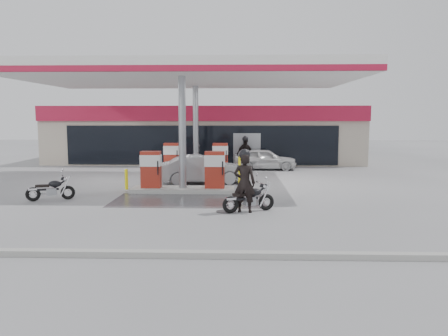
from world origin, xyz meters
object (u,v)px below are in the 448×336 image
object	(u,v)px
main_motorcycle	(250,199)
sedan_white	(265,159)
parked_motorcycle	(51,190)
hatchback_silver	(203,169)
biker_main	(245,183)
pump_island_near	(183,176)
biker_walking	(245,154)
parked_car_left	(126,155)
attendant	(198,158)
pump_island_far	(196,162)

from	to	relation	value
main_motorcycle	sedan_white	xyz separation A→B (m)	(1.27, 12.18, 0.23)
parked_motorcycle	hatchback_silver	world-z (taller)	hatchback_silver
biker_main	hatchback_silver	bearing A→B (deg)	-62.72
main_motorcycle	hatchback_silver	distance (m)	6.78
pump_island_near	biker_main	xyz separation A→B (m)	(2.64, -4.06, 0.31)
hatchback_silver	biker_walking	xyz separation A→B (m)	(2.18, 5.74, 0.28)
biker_main	sedan_white	bearing A→B (deg)	-86.14
pump_island_near	parked_car_left	size ratio (longest dim) A/B	1.41
main_motorcycle	sedan_white	distance (m)	12.25
pump_island_near	attendant	distance (m)	7.00
pump_island_near	parked_car_left	bearing A→B (deg)	114.92
main_motorcycle	attendant	world-z (taller)	attendant
biker_main	pump_island_near	bearing A→B (deg)	-46.38
pump_island_far	sedan_white	distance (m)	4.64
attendant	parked_car_left	bearing A→B (deg)	72.41
pump_island_far	attendant	size ratio (longest dim) A/B	3.06
pump_island_near	biker_walking	bearing A→B (deg)	70.77
main_motorcycle	parked_motorcycle	world-z (taller)	main_motorcycle
hatchback_silver	biker_walking	world-z (taller)	biker_walking
main_motorcycle	parked_motorcycle	bearing A→B (deg)	144.59
sedan_white	hatchback_silver	xyz separation A→B (m)	(-3.40, -5.74, 0.03)
parked_motorcycle	parked_car_left	xyz separation A→B (m)	(-0.65, 14.15, 0.11)
main_motorcycle	attendant	xyz separation A→B (m)	(-2.80, 10.98, 0.40)
main_motorcycle	hatchback_silver	world-z (taller)	hatchback_silver
parked_car_left	pump_island_near	bearing A→B (deg)	-134.11
pump_island_far	hatchback_silver	size ratio (longest dim) A/B	1.21
pump_island_near	biker_main	distance (m)	4.85
pump_island_near	pump_island_far	xyz separation A→B (m)	(0.00, 6.00, 0.00)
pump_island_near	parked_motorcycle	size ratio (longest dim) A/B	2.91
main_motorcycle	hatchback_silver	xyz separation A→B (m)	(-2.13, 6.44, 0.26)
pump_island_far	sedan_white	xyz separation A→B (m)	(4.08, 2.20, -0.04)
pump_island_near	biker_walking	xyz separation A→B (m)	(2.86, 8.20, 0.27)
main_motorcycle	parked_motorcycle	size ratio (longest dim) A/B	1.04
parked_car_left	biker_main	bearing A→B (deg)	-131.94
attendant	pump_island_near	bearing A→B (deg)	-155.87
parked_motorcycle	biker_walking	bearing A→B (deg)	32.85
biker_main	sedan_white	size ratio (longest dim) A/B	0.52
biker_main	hatchback_silver	distance (m)	6.81
pump_island_near	hatchback_silver	world-z (taller)	pump_island_near
pump_island_near	hatchback_silver	distance (m)	2.55
main_motorcycle	parked_car_left	size ratio (longest dim) A/B	0.51
biker_walking	pump_island_near	bearing A→B (deg)	-139.81
parked_motorcycle	parked_car_left	bearing A→B (deg)	72.42
pump_island_near	parked_motorcycle	distance (m)	5.39
sedan_white	pump_island_far	bearing A→B (deg)	120.24
biker_main	parked_car_left	size ratio (longest dim) A/B	0.56
attendant	hatchback_silver	bearing A→B (deg)	-147.36
parked_car_left	biker_walking	size ratio (longest dim) A/B	1.85
pump_island_far	main_motorcycle	world-z (taller)	pump_island_far
pump_island_near	pump_island_far	world-z (taller)	same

